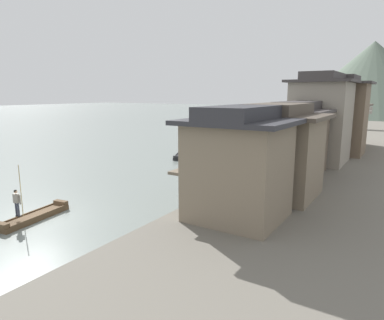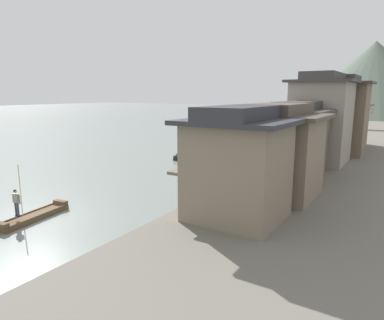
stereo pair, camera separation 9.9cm
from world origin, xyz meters
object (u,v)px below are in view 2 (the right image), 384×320
boat_foreground_poled (34,216)px  house_waterfront_nearest (238,164)px  boat_moored_nearest (256,154)px  boat_moored_far (311,141)px  house_waterfront_tall (296,139)px  house_waterfront_far (337,116)px  boat_moored_second (181,155)px  stone_bridge (306,114)px  boatman_person (16,199)px  house_waterfront_second (276,151)px  boat_midriver_drifting (261,140)px  house_waterfront_end (343,123)px  boat_moored_third (281,138)px  house_waterfront_narrow (321,119)px

boat_foreground_poled → house_waterfront_nearest: (11.01, 5.14, 3.55)m
boat_moored_nearest → boat_moored_far: boat_moored_far is taller
boat_foreground_poled → house_waterfront_tall: bearing=58.7°
boat_moored_far → house_waterfront_far: house_waterfront_far is taller
boat_moored_second → house_waterfront_far: size_ratio=0.61×
boat_moored_far → stone_bridge: stone_bridge is taller
boat_moored_second → boatman_person: bearing=-78.7°
boatman_person → house_waterfront_second: 16.25m
boat_midriver_drifting → house_waterfront_tall: bearing=-62.2°
boat_midriver_drifting → house_waterfront_second: 31.58m
boatman_person → house_waterfront_far: house_waterfront_far is taller
boat_moored_nearest → house_waterfront_nearest: bearing=-70.5°
house_waterfront_far → house_waterfront_end: house_waterfront_far is taller
boatman_person → house_waterfront_far: bearing=70.0°
house_waterfront_second → house_waterfront_end: same height
boat_foreground_poled → house_waterfront_end: 38.64m
boat_moored_third → house_waterfront_narrow: bearing=-62.9°
boat_moored_nearest → house_waterfront_narrow: (8.18, -3.87, 4.87)m
boat_foreground_poled → boat_moored_far: boat_foreground_poled is taller
house_waterfront_second → boat_midriver_drifting: bearing=112.9°
house_waterfront_far → house_waterfront_end: (-0.36, 6.52, -1.32)m
boat_moored_far → house_waterfront_far: bearing=-66.2°
boat_foreground_poled → house_waterfront_tall: size_ratio=0.72×
boat_moored_second → boat_moored_third: size_ratio=1.38×
house_waterfront_second → boat_moored_nearest: bearing=115.6°
boatman_person → house_waterfront_narrow: size_ratio=0.35×
house_waterfront_end → house_waterfront_narrow: bearing=-90.4°
house_waterfront_tall → house_waterfront_narrow: house_waterfront_narrow is taller
boat_foreground_poled → boat_moored_second: size_ratio=0.89×
boat_moored_second → house_waterfront_far: bearing=26.5°
boatman_person → boat_moored_second: size_ratio=0.57×
house_waterfront_second → house_waterfront_narrow: (-0.11, 13.41, 1.29)m
boat_foreground_poled → house_waterfront_narrow: 26.94m
boat_moored_third → boat_moored_far: bearing=-9.9°
boat_moored_nearest → boat_moored_far: size_ratio=1.35×
boat_midriver_drifting → house_waterfront_end: 12.97m
boat_moored_third → house_waterfront_tall: house_waterfront_tall is taller
boat_moored_nearest → boat_moored_second: size_ratio=0.96×
boat_moored_far → house_waterfront_second: house_waterfront_second is taller
boatman_person → house_waterfront_nearest: (10.84, 6.19, 2.17)m
boat_moored_second → boat_midriver_drifting: (3.52, 17.26, 0.08)m
boat_moored_nearest → house_waterfront_narrow: 10.28m
boat_foreground_poled → house_waterfront_far: 32.79m
boat_moored_nearest → boat_moored_far: 15.67m
boat_foreground_poled → house_waterfront_second: (11.26, 10.63, 3.54)m
boat_moored_third → stone_bridge: bearing=92.5°
boat_foreground_poled → boat_moored_nearest: boat_foreground_poled is taller
house_waterfront_narrow → house_waterfront_nearest: bearing=-90.4°
house_waterfront_nearest → house_waterfront_tall: bearing=91.7°
house_waterfront_tall → house_waterfront_end: same height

